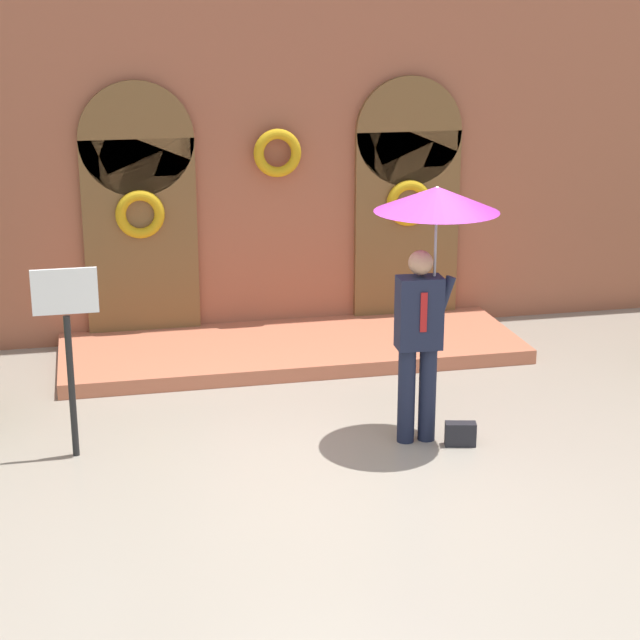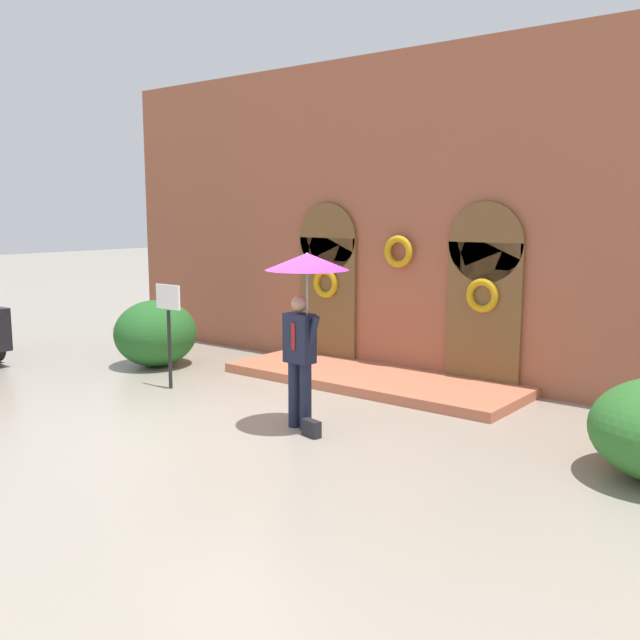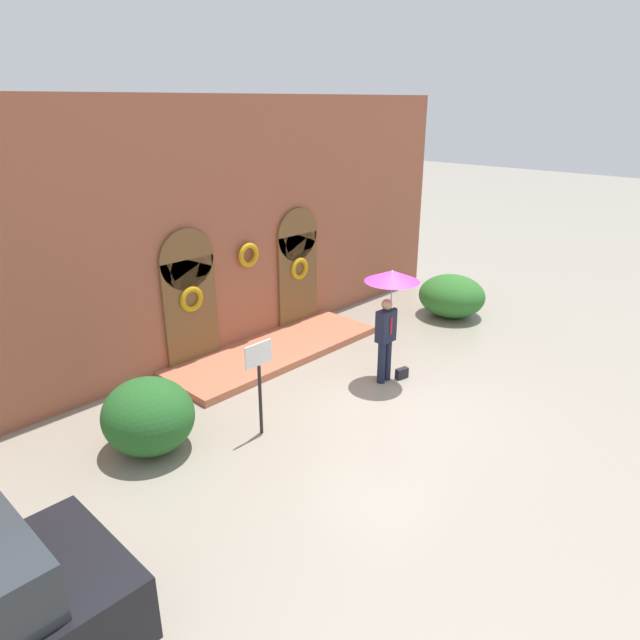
{
  "view_description": "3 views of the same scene",
  "coord_description": "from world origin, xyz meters",
  "px_view_note": "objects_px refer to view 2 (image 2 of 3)",
  "views": [
    {
      "loc": [
        -2.2,
        -8.32,
        3.94
      ],
      "look_at": [
        -0.08,
        1.24,
        0.96
      ],
      "focal_mm": 60.0,
      "sensor_mm": 36.0,
      "label": 1
    },
    {
      "loc": [
        6.62,
        -6.7,
        2.89
      ],
      "look_at": [
        0.29,
        1.28,
        1.33
      ],
      "focal_mm": 40.0,
      "sensor_mm": 36.0,
      "label": 2
    },
    {
      "loc": [
        -7.99,
        -5.95,
        5.48
      ],
      "look_at": [
        -0.04,
        1.58,
        1.24
      ],
      "focal_mm": 32.0,
      "sensor_mm": 36.0,
      "label": 3
    }
  ],
  "objects_px": {
    "handbag": "(311,428)",
    "shrub_left": "(156,333)",
    "person_with_umbrella": "(305,287)",
    "sign_post": "(169,319)"
  },
  "relations": [
    {
      "from": "handbag",
      "to": "shrub_left",
      "type": "relative_size",
      "value": 0.18
    },
    {
      "from": "person_with_umbrella",
      "to": "handbag",
      "type": "distance_m",
      "value": 1.83
    },
    {
      "from": "person_with_umbrella",
      "to": "sign_post",
      "type": "distance_m",
      "value": 3.27
    },
    {
      "from": "person_with_umbrella",
      "to": "shrub_left",
      "type": "relative_size",
      "value": 1.51
    },
    {
      "from": "person_with_umbrella",
      "to": "shrub_left",
      "type": "bearing_deg",
      "value": 164.5
    },
    {
      "from": "sign_post",
      "to": "shrub_left",
      "type": "height_order",
      "value": "sign_post"
    },
    {
      "from": "person_with_umbrella",
      "to": "handbag",
      "type": "relative_size",
      "value": 8.44
    },
    {
      "from": "handbag",
      "to": "shrub_left",
      "type": "bearing_deg",
      "value": 176.39
    },
    {
      "from": "person_with_umbrella",
      "to": "handbag",
      "type": "xyz_separation_m",
      "value": [
        0.26,
        -0.2,
        -1.8
      ]
    },
    {
      "from": "handbag",
      "to": "sign_post",
      "type": "bearing_deg",
      "value": -175.67
    }
  ]
}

